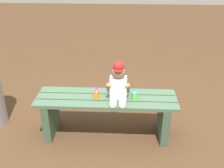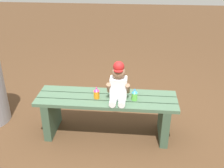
{
  "view_description": "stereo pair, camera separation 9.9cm",
  "coord_description": "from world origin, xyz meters",
  "px_view_note": "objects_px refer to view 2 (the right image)",
  "views": [
    {
      "loc": [
        0.18,
        -2.38,
        1.82
      ],
      "look_at": [
        0.06,
        -0.05,
        0.64
      ],
      "focal_mm": 42.48,
      "sensor_mm": 36.0,
      "label": 1
    },
    {
      "loc": [
        0.28,
        -2.37,
        1.82
      ],
      "look_at": [
        0.06,
        -0.05,
        0.64
      ],
      "focal_mm": 42.48,
      "sensor_mm": 36.0,
      "label": 2
    }
  ],
  "objects_px": {
    "sippy_cup_right": "(135,95)",
    "sippy_cup_left": "(97,93)",
    "park_bench": "(107,110)",
    "child_figure": "(118,83)"
  },
  "relations": [
    {
      "from": "child_figure",
      "to": "sippy_cup_right",
      "type": "height_order",
      "value": "child_figure"
    },
    {
      "from": "park_bench",
      "to": "sippy_cup_left",
      "type": "height_order",
      "value": "sippy_cup_left"
    },
    {
      "from": "park_bench",
      "to": "sippy_cup_right",
      "type": "distance_m",
      "value": 0.36
    },
    {
      "from": "park_bench",
      "to": "sippy_cup_left",
      "type": "distance_m",
      "value": 0.23
    },
    {
      "from": "park_bench",
      "to": "child_figure",
      "type": "distance_m",
      "value": 0.35
    },
    {
      "from": "child_figure",
      "to": "sippy_cup_left",
      "type": "bearing_deg",
      "value": -178.63
    },
    {
      "from": "park_bench",
      "to": "sippy_cup_left",
      "type": "relative_size",
      "value": 11.74
    },
    {
      "from": "child_figure",
      "to": "park_bench",
      "type": "bearing_deg",
      "value": 168.56
    },
    {
      "from": "park_bench",
      "to": "child_figure",
      "type": "xyz_separation_m",
      "value": [
        0.12,
        -0.02,
        0.33
      ]
    },
    {
      "from": "sippy_cup_right",
      "to": "sippy_cup_left",
      "type": "bearing_deg",
      "value": 180.0
    }
  ]
}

